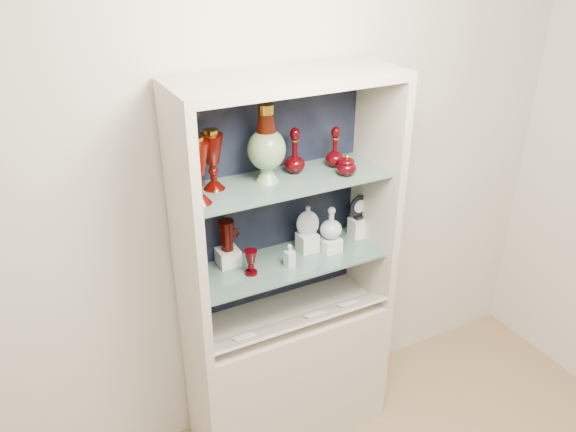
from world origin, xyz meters
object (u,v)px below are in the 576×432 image
pedestal_lamp_right (197,171)px  enamel_urn (266,144)px  pedestal_lamp_left (213,160)px  lidded_bowl (347,165)px  cameo_medallion (359,207)px  ruby_goblet_small (251,262)px  cobalt_goblet (198,268)px  ruby_pitcher (227,235)px  ruby_decanter_a (295,148)px  clear_round_decanter (331,223)px  ruby_decanter_b (335,146)px  clear_square_bottle (290,256)px  flat_flask (308,220)px  ruby_goblet_tall (199,261)px

pedestal_lamp_right → enamel_urn: (0.34, 0.08, 0.03)m
pedestal_lamp_left → lidded_bowl: 0.60m
pedestal_lamp_right → cameo_medallion: pedestal_lamp_right is taller
pedestal_lamp_left → ruby_goblet_small: size_ratio=2.16×
pedestal_lamp_left → enamel_urn: size_ratio=0.76×
cobalt_goblet → ruby_pitcher: 0.23m
ruby_decanter_a → clear_round_decanter: 0.43m
cameo_medallion → enamel_urn: bearing=178.4°
ruby_decanter_a → ruby_decanter_b: 0.20m
cobalt_goblet → clear_square_bottle: size_ratio=1.64×
enamel_urn → ruby_decanter_b: (0.35, 0.01, -0.07)m
ruby_decanter_b → clear_square_bottle: 0.55m
pedestal_lamp_left → cameo_medallion: 0.85m
enamel_urn → ruby_decanter_b: size_ratio=1.68×
ruby_pitcher → clear_square_bottle: size_ratio=1.24×
enamel_urn → cobalt_goblet: enamel_urn is taller
ruby_decanter_b → clear_round_decanter: 0.38m
enamel_urn → ruby_goblet_small: 0.55m
pedestal_lamp_left → lidded_bowl: size_ratio=2.60×
lidded_bowl → clear_square_bottle: bearing=175.6°
ruby_pitcher → flat_flask: flat_flask is taller
cobalt_goblet → ruby_decanter_b: bearing=5.0°
ruby_pitcher → clear_round_decanter: 0.51m
enamel_urn → ruby_goblet_small: enamel_urn is taller
pedestal_lamp_left → lidded_bowl: bearing=-12.8°
ruby_decanter_b → cobalt_goblet: 0.83m
cobalt_goblet → ruby_goblet_tall: (0.03, 0.08, -0.01)m
enamel_urn → flat_flask: (0.22, 0.02, -0.43)m
pedestal_lamp_right → flat_flask: bearing=9.6°
flat_flask → clear_square_bottle: bearing=-122.1°
pedestal_lamp_left → enamel_urn: (0.24, -0.03, 0.04)m
ruby_pitcher → flat_flask: 0.40m
lidded_bowl → clear_square_bottle: (-0.28, 0.02, -0.41)m
pedestal_lamp_right → ruby_pitcher: (0.16, 0.15, -0.41)m
flat_flask → clear_round_decanter: (0.10, -0.06, -0.02)m
cameo_medallion → clear_square_bottle: bearing=-171.0°
clear_square_bottle → ruby_pitcher: bearing=148.3°
lidded_bowl → cobalt_goblet: bearing=175.8°
pedestal_lamp_right → cobalt_goblet: (-0.02, 0.03, -0.46)m
pedestal_lamp_left → ruby_decanter_b: 0.59m
ruby_goblet_small → flat_flask: size_ratio=0.79×
ruby_goblet_tall → flat_flask: size_ratio=1.11×
lidded_bowl → ruby_goblet_tall: size_ratio=0.59×
lidded_bowl → clear_round_decanter: (-0.03, 0.06, -0.32)m
ruby_decanter_a → clear_round_decanter: size_ratio=1.50×
flat_flask → ruby_goblet_small: bearing=-143.4°
enamel_urn → ruby_decanter_b: enamel_urn is taller
enamel_urn → cameo_medallion: 0.67m
ruby_decanter_b → ruby_pitcher: 0.65m
cobalt_goblet → clear_round_decanter: size_ratio=1.24×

